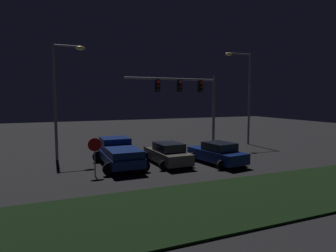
{
  "coord_description": "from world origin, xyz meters",
  "views": [
    {
      "loc": [
        -8.65,
        -19.13,
        4.48
      ],
      "look_at": [
        0.1,
        1.71,
        2.33
      ],
      "focal_mm": 31.09,
      "sensor_mm": 36.0,
      "label": 1
    }
  ],
  "objects": [
    {
      "name": "stop_sign",
      "position": [
        -6.17,
        -2.36,
        1.56
      ],
      "size": [
        0.76,
        0.08,
        2.23
      ],
      "color": "slate",
      "rests_on": "ground_plane"
    },
    {
      "name": "street_lamp_left",
      "position": [
        -7.61,
        3.13,
        5.22
      ],
      "size": [
        2.29,
        0.44,
        8.36
      ],
      "color": "slate",
      "rests_on": "ground_plane"
    },
    {
      "name": "grass_median",
      "position": [
        0.0,
        -8.79,
        0.05
      ],
      "size": [
        22.82,
        5.55,
        0.1
      ],
      "primitive_type": "cube",
      "color": "black",
      "rests_on": "ground_plane"
    },
    {
      "name": "pickup_truck",
      "position": [
        -4.35,
        -0.49,
        1.0
      ],
      "size": [
        2.86,
        5.4,
        1.8
      ],
      "rotation": [
        0.0,
        0.0,
        1.57
      ],
      "color": "navy",
      "rests_on": "ground_plane"
    },
    {
      "name": "street_lamp_right",
      "position": [
        8.97,
        3.85,
        5.51
      ],
      "size": [
        2.92,
        0.44,
        8.8
      ],
      "color": "slate",
      "rests_on": "ground_plane"
    },
    {
      "name": "ground_plane",
      "position": [
        0.0,
        0.0,
        0.0
      ],
      "size": [
        80.0,
        80.0,
        0.0
      ],
      "primitive_type": "plane",
      "color": "black"
    },
    {
      "name": "car_sedan",
      "position": [
        2.05,
        -2.36,
        0.74
      ],
      "size": [
        2.92,
        4.63,
        1.51
      ],
      "rotation": [
        0.0,
        0.0,
        1.73
      ],
      "color": "navy",
      "rests_on": "ground_plane"
    },
    {
      "name": "traffic_signal_gantry",
      "position": [
        2.82,
        3.34,
        4.9
      ],
      "size": [
        8.32,
        0.56,
        6.5
      ],
      "color": "slate",
      "rests_on": "ground_plane"
    },
    {
      "name": "car_sedan_far",
      "position": [
        -1.14,
        -1.16,
        0.74
      ],
      "size": [
        2.59,
        4.46,
        1.51
      ],
      "rotation": [
        0.0,
        0.0,
        1.61
      ],
      "color": "#514C47",
      "rests_on": "ground_plane"
    }
  ]
}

